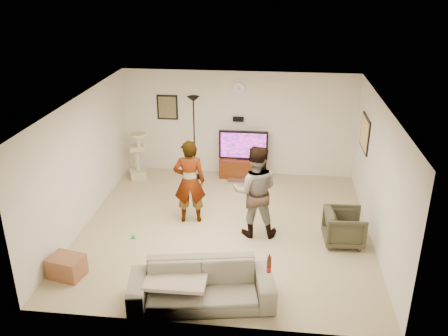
# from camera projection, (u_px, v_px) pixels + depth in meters

# --- Properties ---
(floor) EXTENTS (5.50, 5.50, 0.02)m
(floor) POSITION_uv_depth(u_px,v_px,m) (225.00, 228.00, 9.29)
(floor) COLOR tan
(floor) RESTS_ON ground
(ceiling) EXTENTS (5.50, 5.50, 0.02)m
(ceiling) POSITION_uv_depth(u_px,v_px,m) (226.00, 102.00, 8.31)
(ceiling) COLOR white
(ceiling) RESTS_ON wall_back
(wall_back) EXTENTS (5.50, 0.04, 2.50)m
(wall_back) POSITION_uv_depth(u_px,v_px,m) (238.00, 124.00, 11.31)
(wall_back) COLOR beige
(wall_back) RESTS_ON floor
(wall_front) EXTENTS (5.50, 0.04, 2.50)m
(wall_front) POSITION_uv_depth(u_px,v_px,m) (202.00, 249.00, 6.28)
(wall_front) COLOR beige
(wall_front) RESTS_ON floor
(wall_left) EXTENTS (0.04, 5.50, 2.50)m
(wall_left) POSITION_uv_depth(u_px,v_px,m) (82.00, 162.00, 9.09)
(wall_left) COLOR beige
(wall_left) RESTS_ON floor
(wall_right) EXTENTS (0.04, 5.50, 2.50)m
(wall_right) POSITION_uv_depth(u_px,v_px,m) (378.00, 175.00, 8.51)
(wall_right) COLOR beige
(wall_right) RESTS_ON floor
(wall_clock) EXTENTS (0.26, 0.04, 0.26)m
(wall_clock) POSITION_uv_depth(u_px,v_px,m) (239.00, 89.00, 10.96)
(wall_clock) COLOR silver
(wall_clock) RESTS_ON wall_back
(wall_speaker) EXTENTS (0.25, 0.10, 0.10)m
(wall_speaker) POSITION_uv_depth(u_px,v_px,m) (238.00, 119.00, 11.21)
(wall_speaker) COLOR black
(wall_speaker) RESTS_ON wall_back
(picture_back) EXTENTS (0.42, 0.03, 0.52)m
(picture_back) POSITION_uv_depth(u_px,v_px,m) (167.00, 107.00, 11.34)
(picture_back) COLOR brown
(picture_back) RESTS_ON wall_back
(picture_right) EXTENTS (0.03, 0.78, 0.62)m
(picture_right) POSITION_uv_depth(u_px,v_px,m) (365.00, 133.00, 9.88)
(picture_right) COLOR #EDB56C
(picture_right) RESTS_ON wall_right
(tv_stand) EXTENTS (1.12, 0.45, 0.46)m
(tv_stand) POSITION_uv_depth(u_px,v_px,m) (243.00, 167.00, 11.47)
(tv_stand) COLOR #471E09
(tv_stand) RESTS_ON floor
(console_box) EXTENTS (0.40, 0.30, 0.07)m
(console_box) POSITION_uv_depth(u_px,v_px,m) (237.00, 181.00, 11.20)
(console_box) COLOR silver
(console_box) RESTS_ON floor
(tv) EXTENTS (1.15, 0.08, 0.68)m
(tv) POSITION_uv_depth(u_px,v_px,m) (243.00, 145.00, 11.25)
(tv) COLOR black
(tv) RESTS_ON tv_stand
(tv_screen) EXTENTS (1.06, 0.01, 0.60)m
(tv_screen) POSITION_uv_depth(u_px,v_px,m) (243.00, 146.00, 11.21)
(tv_screen) COLOR #EA26A7
(tv_screen) RESTS_ON tv
(floor_lamp) EXTENTS (0.32, 0.32, 1.99)m
(floor_lamp) POSITION_uv_depth(u_px,v_px,m) (194.00, 138.00, 11.11)
(floor_lamp) COLOR black
(floor_lamp) RESTS_ON floor
(cat_tree) EXTENTS (0.48, 0.48, 1.15)m
(cat_tree) POSITION_uv_depth(u_px,v_px,m) (137.00, 156.00, 11.23)
(cat_tree) COLOR #B8AD88
(cat_tree) RESTS_ON floor
(person_left) EXTENTS (0.68, 0.50, 1.69)m
(person_left) POSITION_uv_depth(u_px,v_px,m) (190.00, 182.00, 9.23)
(person_left) COLOR gray
(person_left) RESTS_ON floor
(person_right) EXTENTS (0.89, 0.72, 1.77)m
(person_right) POSITION_uv_depth(u_px,v_px,m) (255.00, 191.00, 8.75)
(person_right) COLOR #324290
(person_right) RESTS_ON floor
(sofa) EXTENTS (2.26, 1.20, 0.63)m
(sofa) POSITION_uv_depth(u_px,v_px,m) (202.00, 285.00, 7.10)
(sofa) COLOR slate
(sofa) RESTS_ON floor
(throw_blanket) EXTENTS (0.91, 0.71, 0.06)m
(throw_blanket) POSITION_uv_depth(u_px,v_px,m) (177.00, 277.00, 7.09)
(throw_blanket) COLOR #C2AA98
(throw_blanket) RESTS_ON sofa
(beer_bottle) EXTENTS (0.06, 0.06, 0.25)m
(beer_bottle) POSITION_uv_depth(u_px,v_px,m) (269.00, 265.00, 6.82)
(beer_bottle) COLOR #471D10
(beer_bottle) RESTS_ON sofa
(armchair) EXTENTS (0.74, 0.72, 0.65)m
(armchair) POSITION_uv_depth(u_px,v_px,m) (344.00, 227.00, 8.65)
(armchair) COLOR #383626
(armchair) RESTS_ON floor
(side_table) EXTENTS (0.61, 0.51, 0.36)m
(side_table) POSITION_uv_depth(u_px,v_px,m) (67.00, 266.00, 7.77)
(side_table) COLOR brown
(side_table) RESTS_ON floor
(toy_ball) EXTENTS (0.08, 0.08, 0.08)m
(toy_ball) POSITION_uv_depth(u_px,v_px,m) (134.00, 237.00, 8.90)
(toy_ball) COLOR teal
(toy_ball) RESTS_ON floor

